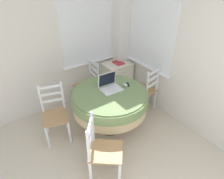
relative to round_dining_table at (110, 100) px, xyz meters
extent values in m
cube|color=silver|center=(-1.03, 1.22, 0.65)|extent=(4.36, 0.06, 2.55)
cube|color=white|center=(0.32, 1.18, 0.87)|extent=(1.10, 0.01, 1.42)
cube|color=white|center=(0.32, 1.15, 0.15)|extent=(1.18, 0.07, 0.02)
cube|color=white|center=(1.15, 0.36, 0.87)|extent=(0.01, 1.10, 1.42)
cube|color=white|center=(1.12, 0.36, 0.15)|extent=(0.07, 1.18, 0.02)
cube|color=silver|center=(1.01, 1.05, 0.65)|extent=(0.28, 0.28, 2.55)
cylinder|color=#4C3D2D|center=(0.00, 0.00, -0.61)|extent=(0.36, 0.36, 0.03)
cylinder|color=#4C3D2D|center=(0.00, 0.00, -0.23)|extent=(0.11, 0.11, 0.72)
cylinder|color=tan|center=(0.00, 0.00, -0.02)|extent=(1.20, 1.20, 0.30)
cylinder|color=#6B8451|center=(0.00, 0.00, 0.05)|extent=(1.23, 1.23, 0.15)
cylinder|color=#6B8451|center=(0.00, 0.00, 0.14)|extent=(1.17, 1.17, 0.02)
cube|color=silver|center=(0.06, 0.04, 0.15)|extent=(0.34, 0.26, 0.02)
cube|color=silver|center=(0.06, 0.06, 0.16)|extent=(0.29, 0.16, 0.00)
cube|color=silver|center=(0.07, 0.17, 0.28)|extent=(0.33, 0.05, 0.24)
cube|color=black|center=(0.07, 0.17, 0.28)|extent=(0.29, 0.04, 0.21)
ellipsoid|color=silver|center=(0.31, 0.00, 0.17)|extent=(0.06, 0.10, 0.05)
cube|color=black|center=(0.37, 0.01, 0.15)|extent=(0.10, 0.13, 0.01)
cube|color=black|center=(0.37, 0.01, 0.16)|extent=(0.07, 0.09, 0.00)
cube|color=#A87F51|center=(0.05, 0.88, -0.19)|extent=(0.44, 0.40, 0.02)
cube|color=silver|center=(-0.13, 1.05, -0.41)|extent=(0.04, 0.04, 0.42)
cube|color=silver|center=(-0.14, 0.72, -0.41)|extent=(0.04, 0.04, 0.42)
cube|color=silver|center=(0.24, 1.04, -0.41)|extent=(0.04, 0.04, 0.42)
cube|color=silver|center=(0.23, 0.71, -0.41)|extent=(0.04, 0.04, 0.42)
cube|color=silver|center=(0.24, 1.04, 0.06)|extent=(0.03, 0.03, 0.49)
cube|color=silver|center=(0.23, 0.71, 0.06)|extent=(0.03, 0.03, 0.49)
cube|color=silver|center=(0.24, 0.87, 0.25)|extent=(0.03, 0.34, 0.04)
cube|color=silver|center=(0.24, 0.87, 0.12)|extent=(0.03, 0.34, 0.04)
cube|color=silver|center=(0.24, 0.87, 0.00)|extent=(0.03, 0.34, 0.04)
cube|color=#A87F51|center=(0.87, 0.13, -0.19)|extent=(0.46, 0.49, 0.02)
cube|color=silver|center=(1.00, 0.35, -0.41)|extent=(0.04, 0.04, 0.42)
cube|color=silver|center=(0.67, 0.28, -0.41)|extent=(0.04, 0.04, 0.42)
cube|color=silver|center=(1.07, -0.01, -0.41)|extent=(0.04, 0.04, 0.42)
cube|color=silver|center=(0.74, -0.08, -0.41)|extent=(0.04, 0.04, 0.42)
cube|color=silver|center=(1.07, -0.01, 0.06)|extent=(0.04, 0.04, 0.49)
cube|color=silver|center=(0.74, -0.08, 0.06)|extent=(0.04, 0.04, 0.49)
cube|color=silver|center=(0.91, -0.05, 0.25)|extent=(0.34, 0.09, 0.04)
cube|color=silver|center=(0.91, -0.05, 0.12)|extent=(0.34, 0.09, 0.04)
cube|color=silver|center=(0.91, -0.05, 0.00)|extent=(0.34, 0.09, 0.04)
cube|color=#A87F51|center=(-0.54, -0.69, -0.19)|extent=(0.57, 0.57, 0.02)
cube|color=silver|center=(-0.51, -0.94, -0.41)|extent=(0.05, 0.05, 0.42)
cube|color=silver|center=(-0.29, -0.68, -0.41)|extent=(0.05, 0.05, 0.42)
cube|color=silver|center=(-0.79, -0.71, -0.41)|extent=(0.05, 0.05, 0.42)
cube|color=silver|center=(-0.58, -0.45, -0.41)|extent=(0.05, 0.05, 0.42)
cube|color=silver|center=(-0.79, -0.71, 0.06)|extent=(0.05, 0.05, 0.49)
cube|color=silver|center=(-0.58, -0.45, 0.06)|extent=(0.05, 0.05, 0.49)
cube|color=silver|center=(-0.69, -0.58, 0.25)|extent=(0.23, 0.28, 0.04)
cube|color=silver|center=(-0.69, -0.58, 0.12)|extent=(0.23, 0.28, 0.04)
cube|color=silver|center=(-0.69, -0.58, 0.00)|extent=(0.23, 0.28, 0.04)
cube|color=#A87F51|center=(-0.81, 0.34, -0.19)|extent=(0.49, 0.52, 0.02)
cube|color=silver|center=(-1.03, 0.21, -0.41)|extent=(0.04, 0.04, 0.42)
cube|color=silver|center=(-0.70, 0.12, -0.41)|extent=(0.04, 0.04, 0.42)
cube|color=silver|center=(-0.92, 0.57, -0.41)|extent=(0.04, 0.04, 0.42)
cube|color=silver|center=(-0.60, 0.47, -0.41)|extent=(0.04, 0.04, 0.42)
cube|color=silver|center=(-0.92, 0.57, 0.06)|extent=(0.04, 0.04, 0.49)
cube|color=silver|center=(-0.60, 0.47, 0.06)|extent=(0.04, 0.04, 0.49)
cube|color=silver|center=(-0.76, 0.52, 0.25)|extent=(0.33, 0.12, 0.04)
cube|color=silver|center=(-0.76, 0.52, 0.12)|extent=(0.33, 0.12, 0.04)
cube|color=silver|center=(-0.76, 0.52, 0.00)|extent=(0.33, 0.12, 0.04)
cube|color=silver|center=(0.83, 0.92, -0.28)|extent=(0.57, 0.46, 0.69)
cube|color=silver|center=(0.83, 0.92, 0.08)|extent=(0.60, 0.48, 0.02)
cube|color=white|center=(0.83, 0.69, -0.05)|extent=(0.51, 0.01, 0.20)
sphere|color=olive|center=(0.83, 0.68, -0.05)|extent=(0.02, 0.02, 0.02)
cube|color=white|center=(0.83, 0.69, -0.28)|extent=(0.51, 0.01, 0.20)
sphere|color=olive|center=(0.83, 0.68, -0.28)|extent=(0.02, 0.02, 0.02)
cube|color=white|center=(0.83, 0.69, -0.51)|extent=(0.51, 0.01, 0.20)
sphere|color=olive|center=(0.83, 0.68, -0.51)|extent=(0.02, 0.02, 0.02)
cube|color=#BC3338|center=(0.84, 0.89, 0.10)|extent=(0.17, 0.23, 0.02)
camera|label=1|loc=(-1.49, -2.17, 1.84)|focal=32.00mm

